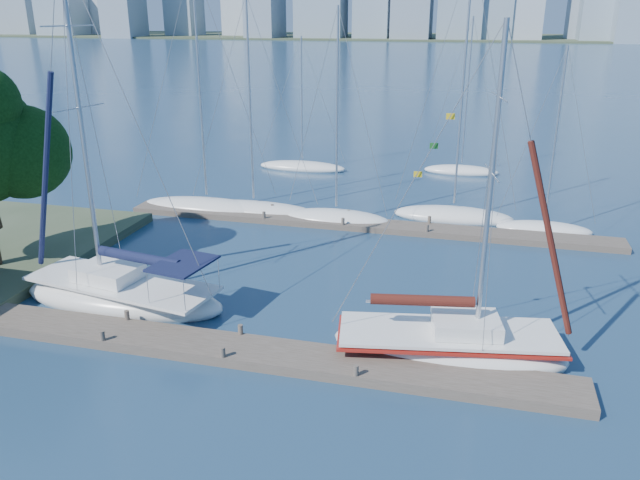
# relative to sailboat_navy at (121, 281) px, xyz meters

# --- Properties ---
(ground) EXTENTS (700.00, 700.00, 0.00)m
(ground) POSITION_rel_sailboat_navy_xyz_m (6.37, -2.84, -1.14)
(ground) COLOR navy
(ground) RESTS_ON ground
(near_dock) EXTENTS (26.00, 2.00, 0.40)m
(near_dock) POSITION_rel_sailboat_navy_xyz_m (6.37, -2.84, -0.94)
(near_dock) COLOR #494035
(near_dock) RESTS_ON ground
(far_dock) EXTENTS (30.00, 1.80, 0.36)m
(far_dock) POSITION_rel_sailboat_navy_xyz_m (8.37, 13.16, -0.96)
(far_dock) COLOR #494035
(far_dock) RESTS_ON ground
(far_shore) EXTENTS (800.00, 100.00, 1.50)m
(far_shore) POSITION_rel_sailboat_navy_xyz_m (6.37, 317.16, -1.14)
(far_shore) COLOR #38472D
(far_shore) RESTS_ON ground
(sailboat_navy) EXTENTS (9.95, 4.68, 15.57)m
(sailboat_navy) POSITION_rel_sailboat_navy_xyz_m (0.00, 0.00, 0.00)
(sailboat_navy) COLOR white
(sailboat_navy) RESTS_ON ground
(sailboat_maroon) EXTENTS (9.20, 4.38, 12.83)m
(sailboat_maroon) POSITION_rel_sailboat_navy_xyz_m (14.38, -0.85, -0.19)
(sailboat_maroon) COLOR white
(sailboat_maroon) RESTS_ON ground
(bg_boat_0) EXTENTS (9.39, 5.14, 15.77)m
(bg_boat_0) POSITION_rel_sailboat_navy_xyz_m (-2.17, 14.03, -0.85)
(bg_boat_0) COLOR white
(bg_boat_0) RESTS_ON ground
(bg_boat_1) EXTENTS (8.61, 2.34, 13.73)m
(bg_boat_1) POSITION_rel_sailboat_navy_xyz_m (1.03, 14.24, -0.88)
(bg_boat_1) COLOR white
(bg_boat_1) RESTS_ON ground
(bg_boat_2) EXTENTS (7.17, 3.98, 13.10)m
(bg_boat_2) POSITION_rel_sailboat_navy_xyz_m (6.64, 13.76, -0.86)
(bg_boat_2) COLOR white
(bg_boat_2) RESTS_ON ground
(bg_boat_3) EXTENTS (7.66, 3.01, 16.14)m
(bg_boat_3) POSITION_rel_sailboat_navy_xyz_m (13.69, 16.13, -0.83)
(bg_boat_3) COLOR white
(bg_boat_3) RESTS_ON ground
(bg_boat_4) EXTENTS (5.61, 2.13, 10.97)m
(bg_boat_4) POSITION_rel_sailboat_navy_xyz_m (19.08, 14.98, -0.91)
(bg_boat_4) COLOR white
(bg_boat_4) RESTS_ON ground
(bg_boat_6) EXTENTS (7.47, 2.50, 10.93)m
(bg_boat_6) POSITION_rel_sailboat_navy_xyz_m (0.78, 26.64, -0.91)
(bg_boat_6) COLOR white
(bg_boat_6) RESTS_ON ground
(bg_boat_7) EXTENTS (6.18, 2.72, 12.39)m
(bg_boat_7) POSITION_rel_sailboat_navy_xyz_m (13.68, 28.58, -0.90)
(bg_boat_7) COLOR white
(bg_boat_7) RESTS_ON ground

